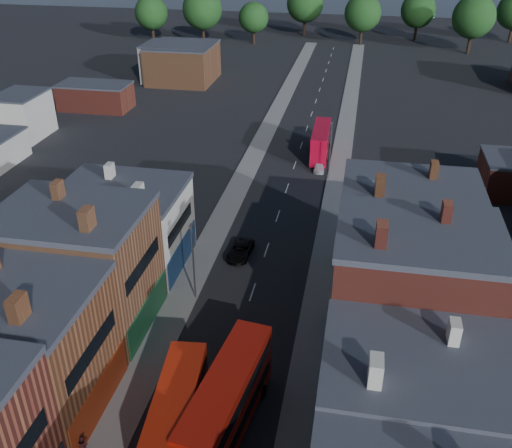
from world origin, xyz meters
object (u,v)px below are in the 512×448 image
at_px(car_3, 319,167).
at_px(bus_0, 174,425).
at_px(bus_2, 321,141).
at_px(car_2, 240,250).
at_px(bus_1, 227,403).
at_px(ped_1, 83,445).

bearing_deg(car_3, bus_0, -99.27).
relative_size(bus_2, car_3, 2.85).
distance_m(car_2, car_3, 25.24).
bearing_deg(bus_0, bus_2, 79.30).
xyz_separation_m(bus_1, car_2, (-4.11, 23.24, -2.14)).
height_order(bus_1, ped_1, bus_1).
height_order(bus_2, car_3, bus_2).
height_order(bus_2, car_2, bus_2).
bearing_deg(bus_0, bus_1, 33.63).
bearing_deg(ped_1, bus_1, -143.43).
bearing_deg(bus_2, bus_0, -96.12).
relative_size(bus_0, car_3, 3.19).
xyz_separation_m(car_2, ped_1, (-5.09, -27.06, 0.26)).
bearing_deg(ped_1, bus_2, -86.92).
bearing_deg(ped_1, car_3, -88.36).
distance_m(bus_0, ped_1, 6.58).
distance_m(bus_1, bus_2, 52.93).
bearing_deg(bus_2, bus_1, -93.12).
distance_m(bus_1, ped_1, 10.13).
bearing_deg(bus_1, car_2, 108.02).
bearing_deg(bus_1, car_3, 95.41).
distance_m(car_3, ped_1, 52.74).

